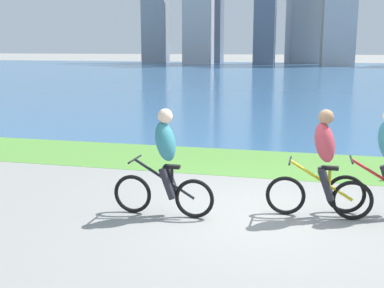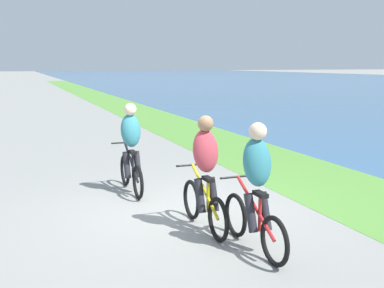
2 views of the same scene
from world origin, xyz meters
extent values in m
plane|color=gray|center=(0.00, 0.00, 0.00)|extent=(300.00, 300.00, 0.00)
cube|color=#59933D|center=(0.00, 3.34, 0.00)|extent=(120.00, 2.58, 0.01)
torus|color=black|center=(-1.90, -0.42, 0.30)|extent=(0.60, 0.06, 0.60)
torus|color=black|center=(-0.92, -0.42, 0.30)|extent=(0.60, 0.06, 0.60)
cylinder|color=black|center=(-1.39, -0.42, 0.58)|extent=(0.96, 0.04, 0.59)
cylinder|color=black|center=(-1.26, -0.42, 0.53)|extent=(0.04, 0.04, 0.45)
cube|color=black|center=(-1.26, -0.42, 0.77)|extent=(0.24, 0.10, 0.05)
cylinder|color=black|center=(-1.85, -0.42, 0.85)|extent=(0.03, 0.52, 0.03)
ellipsoid|color=teal|center=(-1.36, -0.42, 1.15)|extent=(0.40, 0.36, 0.65)
sphere|color=beige|center=(-1.36, -0.42, 1.53)|extent=(0.22, 0.22, 0.22)
cylinder|color=#26262D|center=(-1.31, -0.52, 0.53)|extent=(0.27, 0.11, 0.49)
cylinder|color=#26262D|center=(-1.31, -0.32, 0.53)|extent=(0.27, 0.11, 0.49)
torus|color=black|center=(0.39, 0.07, 0.30)|extent=(0.60, 0.06, 0.60)
torus|color=black|center=(1.37, 0.07, 0.30)|extent=(0.60, 0.06, 0.60)
cylinder|color=gold|center=(0.91, 0.07, 0.58)|extent=(0.95, 0.04, 0.59)
cylinder|color=gold|center=(1.03, 0.07, 0.53)|extent=(0.04, 0.04, 0.45)
cube|color=black|center=(1.03, 0.07, 0.77)|extent=(0.24, 0.10, 0.05)
cylinder|color=black|center=(0.44, 0.07, 0.85)|extent=(0.03, 0.52, 0.03)
ellipsoid|color=#BF3F4C|center=(0.93, 0.07, 1.15)|extent=(0.40, 0.36, 0.65)
sphere|color=#A57A59|center=(0.93, 0.07, 1.53)|extent=(0.22, 0.22, 0.22)
cylinder|color=#26262D|center=(0.98, -0.03, 0.53)|extent=(0.27, 0.11, 0.49)
cylinder|color=#26262D|center=(0.98, 0.17, 0.53)|extent=(0.27, 0.11, 0.49)
torus|color=black|center=(1.29, 0.37, 0.30)|extent=(0.60, 0.06, 0.60)
torus|color=black|center=(2.30, 0.37, 0.30)|extent=(0.60, 0.06, 0.60)
cylinder|color=red|center=(1.82, 0.37, 0.58)|extent=(0.98, 0.04, 0.59)
cylinder|color=red|center=(1.94, 0.37, 0.53)|extent=(0.04, 0.04, 0.45)
cube|color=black|center=(1.94, 0.37, 0.77)|extent=(0.24, 0.10, 0.05)
cylinder|color=black|center=(1.34, 0.37, 0.85)|extent=(0.03, 0.52, 0.03)
ellipsoid|color=teal|center=(1.84, 0.37, 1.15)|extent=(0.40, 0.36, 0.65)
sphere|color=beige|center=(1.84, 0.37, 1.53)|extent=(0.22, 0.22, 0.22)
cylinder|color=#26262D|center=(1.89, 0.27, 0.53)|extent=(0.27, 0.11, 0.49)
cylinder|color=#26262D|center=(1.89, 0.47, 0.53)|extent=(0.27, 0.11, 0.49)
camera|label=1|loc=(0.74, -7.18, 2.54)|focal=45.50mm
camera|label=2|loc=(6.67, -2.37, 2.34)|focal=43.01mm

